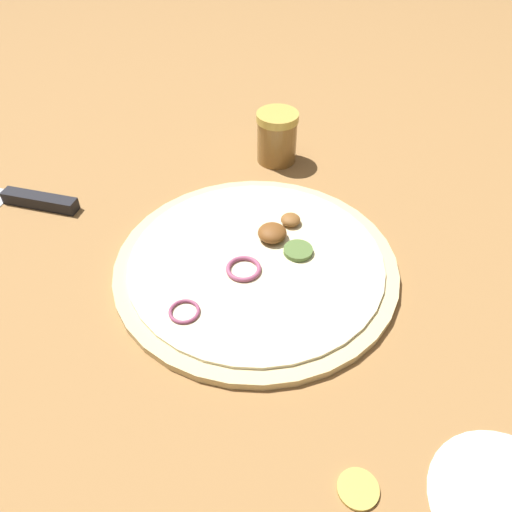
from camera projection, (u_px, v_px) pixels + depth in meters
ground_plane at (256, 268)px, 0.61m from camera, size 3.00×3.00×0.00m
pizza at (256, 263)px, 0.61m from camera, size 0.34×0.34×0.03m
knife at (7, 196)px, 0.71m from camera, size 0.29×0.18×0.02m
spice_jar at (277, 137)px, 0.76m from camera, size 0.06×0.06×0.08m
loose_cap at (358, 488)px, 0.42m from camera, size 0.04×0.04×0.01m
flour_patch at (509, 505)px, 0.41m from camera, size 0.13×0.13×0.00m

